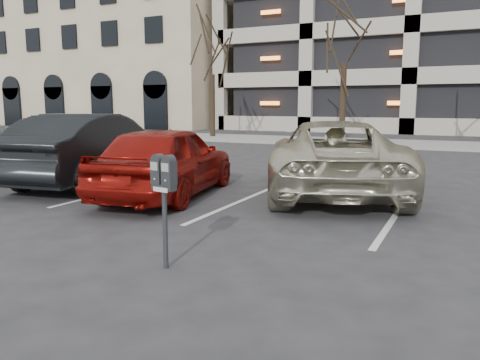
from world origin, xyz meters
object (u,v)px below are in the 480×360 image
(tree_a, at_px, (212,34))
(car_dark, at_px, (93,148))
(suv_silver, at_px, (333,157))
(car_red, at_px, (167,160))
(tree_b, at_px, (346,13))
(parking_meter, at_px, (164,184))

(tree_a, relative_size, car_dark, 1.54)
(suv_silver, bearing_deg, car_red, 12.95)
(tree_b, xyz_separation_m, car_dark, (-2.42, -13.85, -5.14))
(parking_meter, relative_size, car_dark, 0.26)
(suv_silver, bearing_deg, tree_b, -96.91)
(tree_a, relative_size, tree_b, 0.91)
(car_red, bearing_deg, tree_a, -74.86)
(tree_a, height_order, suv_silver, tree_a)
(car_red, relative_size, car_dark, 0.86)
(tree_a, xyz_separation_m, tree_b, (7.00, 0.00, 0.51))
(tree_a, distance_m, parking_meter, 20.75)
(parking_meter, relative_size, car_red, 0.30)
(suv_silver, relative_size, car_dark, 1.21)
(tree_b, distance_m, parking_meter, 18.77)
(tree_b, bearing_deg, car_dark, -99.92)
(tree_b, relative_size, parking_meter, 6.57)
(tree_b, relative_size, car_red, 1.96)
(tree_b, xyz_separation_m, suv_silver, (2.90, -12.60, -5.19))
(suv_silver, height_order, car_red, suv_silver)
(car_red, bearing_deg, suv_silver, -158.11)
(tree_b, bearing_deg, suv_silver, -77.05)
(tree_b, height_order, car_red, tree_b)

